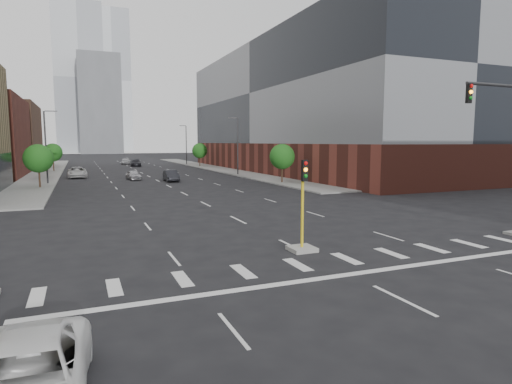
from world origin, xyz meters
TOP-DOWN VIEW (x-y plane):
  - ground at (0.00, 0.00)m, footprint 400.00×400.00m
  - sidewalk_left_far at (-15.00, 74.00)m, footprint 5.00×92.00m
  - sidewalk_right_far at (15.00, 74.00)m, footprint 5.00×92.00m
  - building_right_main at (29.50, 60.00)m, footprint 24.00×70.00m
  - tower_left at (-8.00, 220.00)m, footprint 22.00×22.00m
  - tower_right at (10.00, 260.00)m, footprint 20.00×20.00m
  - tower_mid at (0.00, 200.00)m, footprint 18.00×18.00m
  - median_traffic_signal at (0.00, 8.97)m, footprint 1.20×1.20m
  - streetlight_right_a at (13.41, 55.00)m, footprint 1.60×0.22m
  - streetlight_right_b at (13.41, 90.00)m, footprint 1.60×0.22m
  - streetlight_left at (-13.41, 50.00)m, footprint 1.60×0.22m
  - tree_left_near at (-14.00, 45.00)m, footprint 3.20×3.20m
  - tree_left_far at (-14.00, 75.00)m, footprint 3.20×3.20m
  - tree_right_near at (14.00, 40.00)m, footprint 3.20×3.20m
  - tree_right_far at (14.00, 80.00)m, footprint 3.20×3.20m
  - car_near_left at (-2.88, 52.59)m, footprint 2.00×4.06m
  - car_mid_right at (1.50, 48.21)m, footprint 1.70×4.60m
  - car_far_left at (-10.12, 59.20)m, footprint 2.78×5.78m
  - car_deep_right at (1.50, 86.21)m, footprint 2.78×5.55m
  - car_distant at (0.36, 95.84)m, footprint 2.64×5.01m
  - parked_minivan at (-10.89, 0.02)m, footprint 2.48×5.03m

SIDE VIEW (x-z plane):
  - ground at x=0.00m, z-range 0.00..0.00m
  - sidewalk_left_far at x=-15.00m, z-range 0.00..0.15m
  - sidewalk_right_far at x=15.00m, z-range 0.00..0.15m
  - car_near_left at x=-2.88m, z-range 0.00..1.33m
  - parked_minivan at x=-10.89m, z-range 0.00..1.37m
  - car_mid_right at x=1.50m, z-range 0.00..1.50m
  - car_deep_right at x=1.50m, z-range 0.00..1.55m
  - car_far_left at x=-10.12m, z-range 0.00..1.59m
  - car_distant at x=0.36m, z-range 0.00..1.62m
  - median_traffic_signal at x=0.00m, z-range -1.23..3.17m
  - tree_left_near at x=-14.00m, z-range 0.97..5.82m
  - tree_left_far at x=-14.00m, z-range 0.97..5.82m
  - tree_right_near at x=14.00m, z-range 0.97..5.82m
  - tree_right_far at x=14.00m, z-range 0.97..5.82m
  - streetlight_right_a at x=13.41m, z-range 0.47..9.55m
  - streetlight_right_b at x=13.41m, z-range 0.47..9.55m
  - streetlight_left at x=-13.41m, z-range 0.47..9.55m
  - building_right_main at x=29.50m, z-range 0.00..22.00m
  - tower_mid at x=0.00m, z-range 0.00..44.00m
  - tower_left at x=-8.00m, z-range 0.00..70.00m
  - tower_right at x=10.00m, z-range 0.00..80.00m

